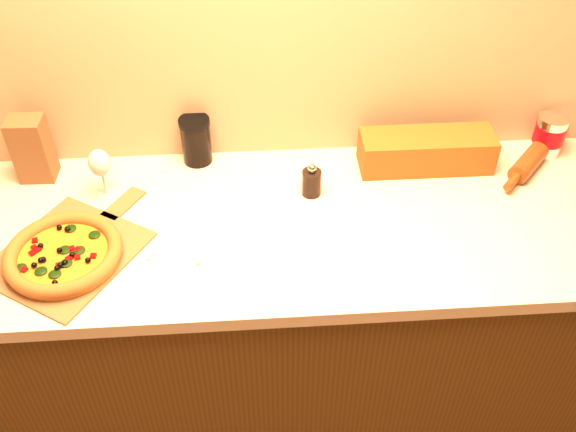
% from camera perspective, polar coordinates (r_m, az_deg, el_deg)
% --- Properties ---
extents(cabinet, '(2.80, 0.65, 0.86)m').
position_cam_1_polar(cabinet, '(2.11, -1.39, -9.86)').
color(cabinet, '#482D0F').
rests_on(cabinet, ground).
extents(countertop, '(2.84, 0.68, 0.04)m').
position_cam_1_polar(countertop, '(1.78, -1.63, -0.90)').
color(countertop, beige).
rests_on(countertop, cabinet).
extents(pizza_peel, '(0.46, 0.50, 0.01)m').
position_cam_1_polar(pizza_peel, '(1.77, -18.74, -2.99)').
color(pizza_peel, brown).
rests_on(pizza_peel, countertop).
extents(pizza, '(0.30, 0.30, 0.04)m').
position_cam_1_polar(pizza, '(1.73, -19.33, -3.21)').
color(pizza, '#A77A29').
rests_on(pizza, pizza_peel).
extents(bottle_cap, '(0.03, 0.03, 0.01)m').
position_cam_1_polar(bottle_cap, '(1.73, -23.21, -5.71)').
color(bottle_cap, black).
rests_on(bottle_cap, countertop).
extents(pepper_grinder, '(0.06, 0.06, 0.10)m').
position_cam_1_polar(pepper_grinder, '(1.83, 2.11, 3.06)').
color(pepper_grinder, black).
rests_on(pepper_grinder, countertop).
extents(rolling_pin, '(0.31, 0.33, 0.06)m').
position_cam_1_polar(rolling_pin, '(2.10, 21.26, 5.29)').
color(rolling_pin, '#5D2B10').
rests_on(rolling_pin, countertop).
extents(coffee_canister, '(0.09, 0.09, 0.13)m').
position_cam_1_polar(coffee_canister, '(2.13, 22.21, 6.73)').
color(coffee_canister, silver).
rests_on(coffee_canister, countertop).
extents(bread_bag, '(0.40, 0.13, 0.11)m').
position_cam_1_polar(bread_bag, '(1.97, 12.19, 5.68)').
color(bread_bag, brown).
rests_on(bread_bag, countertop).
extents(wine_glass, '(0.06, 0.06, 0.15)m').
position_cam_1_polar(wine_glass, '(1.86, -16.40, 4.44)').
color(wine_glass, silver).
rests_on(wine_glass, countertop).
extents(paper_bag, '(0.10, 0.08, 0.20)m').
position_cam_1_polar(paper_bag, '(2.00, -21.79, 5.56)').
color(paper_bag, brown).
rests_on(paper_bag, countertop).
extents(dark_jar, '(0.09, 0.09, 0.15)m').
position_cam_1_polar(dark_jar, '(1.95, -8.17, 6.68)').
color(dark_jar, black).
rests_on(dark_jar, countertop).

